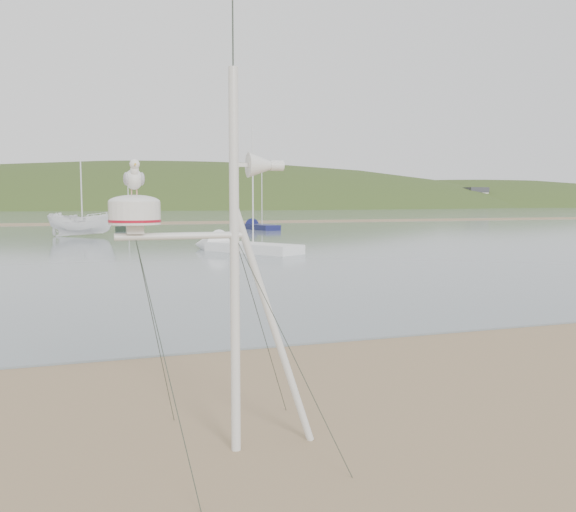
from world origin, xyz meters
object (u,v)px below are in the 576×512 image
object	(u,v)px
mast_rig	(231,343)
boat_white	(82,203)
sailboat_dark_mid	(133,227)
sailboat_white_near	(226,246)
sailboat_blue_far	(255,226)

from	to	relation	value
mast_rig	boat_white	world-z (taller)	boat_white
sailboat_dark_mid	sailboat_white_near	xyz separation A→B (m)	(3.09, -26.27, -0.00)
mast_rig	sailboat_dark_mid	world-z (taller)	mast_rig
boat_white	sailboat_blue_far	world-z (taller)	sailboat_blue_far
mast_rig	sailboat_white_near	world-z (taller)	sailboat_white_near
boat_white	sailboat_dark_mid	bearing A→B (deg)	-15.81
sailboat_dark_mid	sailboat_blue_far	bearing A→B (deg)	-6.99
sailboat_dark_mid	sailboat_white_near	size ratio (longest dim) A/B	0.76
sailboat_white_near	sailboat_dark_mid	bearing A→B (deg)	96.72
mast_rig	sailboat_white_near	size ratio (longest dim) A/B	0.70
sailboat_blue_far	sailboat_white_near	bearing A→B (deg)	-109.15
sailboat_dark_mid	sailboat_blue_far	distance (m)	11.81
boat_white	sailboat_dark_mid	world-z (taller)	boat_white
mast_rig	sailboat_white_near	bearing A→B (deg)	77.13
mast_rig	sailboat_blue_far	distance (m)	53.95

